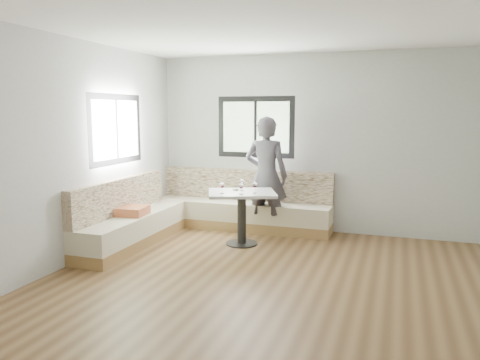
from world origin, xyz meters
name	(u,v)px	position (x,y,z in m)	size (l,w,h in m)	color
room	(263,156)	(-0.08, 0.08, 1.41)	(5.01, 5.01, 2.81)	brown
banquette	(196,214)	(-1.59, 1.63, 0.33)	(2.90, 2.80, 0.95)	olive
table	(242,205)	(-0.76, 1.36, 0.58)	(1.14, 1.03, 0.77)	black
person	(266,176)	(-0.59, 2.06, 0.92)	(0.67, 0.44, 1.84)	#4A464E
olive_ramekin	(236,189)	(-0.87, 1.43, 0.79)	(0.09, 0.09, 0.03)	white
wine_glass_a	(222,185)	(-0.97, 1.13, 0.89)	(0.08, 0.08, 0.17)	white
wine_glass_b	(241,186)	(-0.70, 1.16, 0.89)	(0.08, 0.08, 0.17)	white
wine_glass_c	(255,185)	(-0.54, 1.30, 0.89)	(0.08, 0.08, 0.17)	white
wine_glass_d	(242,183)	(-0.79, 1.45, 0.89)	(0.08, 0.08, 0.17)	white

